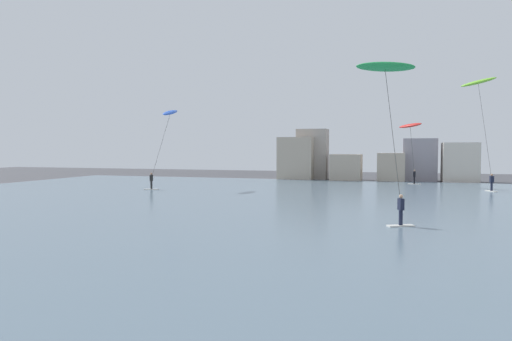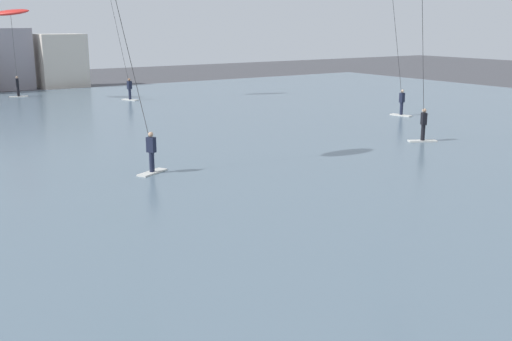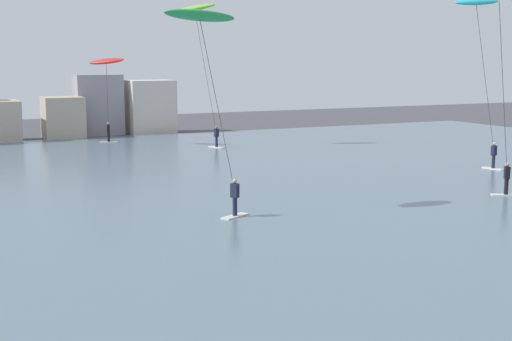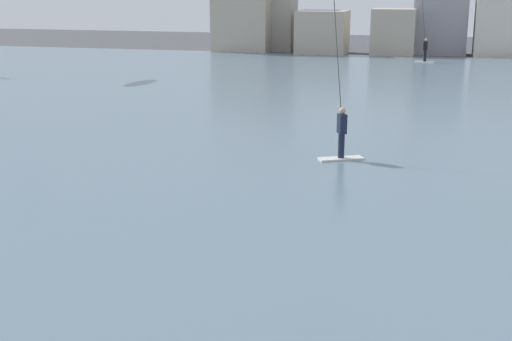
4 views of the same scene
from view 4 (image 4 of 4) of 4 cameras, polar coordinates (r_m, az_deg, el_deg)
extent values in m
cube|color=slate|center=(29.30, 6.19, 4.41)|extent=(84.00, 52.00, 0.10)
cube|color=#B7A893|center=(57.64, -1.09, 12.45)|extent=(4.55, 3.22, 5.60)
cube|color=#A89E93|center=(58.98, 1.20, 13.05)|extent=(4.04, 2.85, 6.72)
cube|color=#B7A893|center=(56.39, 5.48, 11.19)|extent=(3.85, 3.97, 3.38)
cube|color=#B7A893|center=(55.87, 11.20, 11.04)|extent=(3.29, 3.10, 3.56)
cube|color=gray|center=(57.50, 14.88, 11.84)|extent=(4.09, 2.54, 5.38)
cube|color=beige|center=(57.12, 19.58, 11.20)|extent=(4.13, 3.26, 4.84)
cube|color=silver|center=(50.65, 13.64, 8.64)|extent=(1.46, 0.76, 0.06)
cylinder|color=black|center=(50.61, 13.67, 9.11)|extent=(0.20, 0.20, 0.78)
cube|color=black|center=(50.54, 13.71, 9.89)|extent=(0.29, 0.38, 0.60)
sphere|color=tan|center=(50.51, 13.74, 10.35)|extent=(0.20, 0.20, 0.20)
cylinder|color=#333333|center=(49.16, 13.51, 12.78)|extent=(0.63, 2.52, 5.25)
cube|color=silver|center=(21.91, 6.96, 0.98)|extent=(1.44, 1.04, 0.06)
cylinder|color=#191E33|center=(21.82, 7.00, 2.05)|extent=(0.20, 0.20, 0.78)
cube|color=#191E33|center=(21.67, 7.06, 3.82)|extent=(0.35, 0.40, 0.60)
sphere|color=tan|center=(21.60, 7.09, 4.89)|extent=(0.20, 0.20, 0.20)
cylinder|color=#333333|center=(22.09, 6.43, 13.37)|extent=(0.94, 1.54, 7.23)
camera|label=1|loc=(4.64, -116.21, -23.68)|focal=31.64mm
camera|label=2|loc=(12.50, -79.81, 5.00)|focal=43.21mm
camera|label=3|loc=(15.89, -98.45, 2.77)|focal=49.74mm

